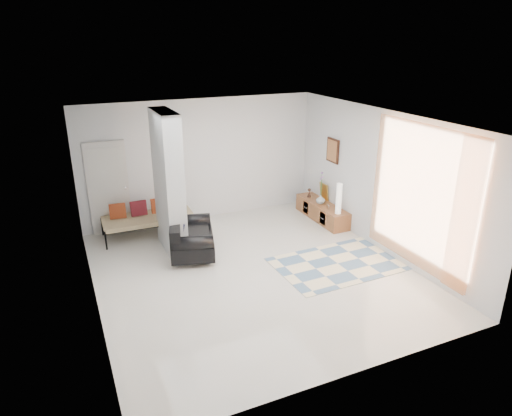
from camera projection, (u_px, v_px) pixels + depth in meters
name	position (u px, v px, depth m)	size (l,w,h in m)	color
floor	(253.00, 272.00, 8.42)	(6.00, 6.00, 0.00)	beige
ceiling	(253.00, 120.00, 7.42)	(6.00, 6.00, 0.00)	white
wall_back	(201.00, 160.00, 10.48)	(6.00, 6.00, 0.00)	silver
wall_front	(356.00, 280.00, 5.36)	(6.00, 6.00, 0.00)	silver
wall_left	(87.00, 226.00, 6.87)	(6.00, 6.00, 0.00)	silver
wall_right	(381.00, 181.00, 8.97)	(6.00, 6.00, 0.00)	silver
partition_column	(169.00, 183.00, 8.87)	(0.35, 1.20, 2.80)	#A5AAAC
hallway_door	(108.00, 188.00, 9.78)	(0.85, 0.06, 2.04)	silver
curtain	(420.00, 197.00, 7.94)	(2.55, 2.55, 0.00)	#F58C40
wall_art	(333.00, 151.00, 10.32)	(0.04, 0.45, 0.55)	#351A0E
media_console	(322.00, 211.00, 10.76)	(0.45, 1.72, 0.80)	brown
loveseat	(189.00, 237.00, 9.00)	(1.15, 1.56, 0.76)	silver
daybed	(147.00, 217.00, 9.84)	(1.94, 0.86, 0.77)	black
area_rug	(338.00, 264.00, 8.71)	(2.36, 1.57, 0.01)	beige
cylinder_lamp	(339.00, 199.00, 9.98)	(0.13, 0.13, 0.69)	white
bronze_figurine	(309.00, 193.00, 11.09)	(0.11, 0.11, 0.21)	#301D15
vase	(321.00, 199.00, 10.64)	(0.21, 0.21, 0.22)	silver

